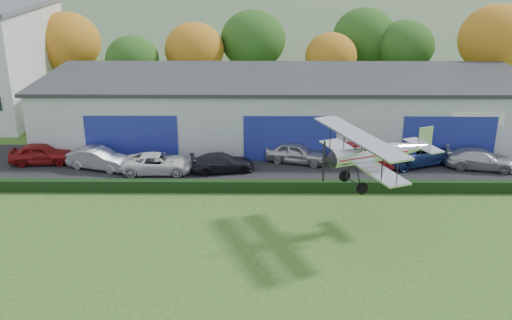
{
  "coord_description": "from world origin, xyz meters",
  "views": [
    {
      "loc": [
        2.73,
        -20.25,
        16.1
      ],
      "look_at": [
        2.5,
        12.39,
        3.72
      ],
      "focal_mm": 41.36,
      "sensor_mm": 36.0,
      "label": 1
    }
  ],
  "objects_px": {
    "car_7": "(480,159)",
    "car_2": "(158,163)",
    "hangar": "(287,107)",
    "car_5": "(365,153)",
    "car_3": "(222,163)",
    "car_6": "(419,152)",
    "biplane": "(374,152)",
    "car_0": "(41,154)",
    "car_4": "(296,152)",
    "car_1": "(99,159)"
  },
  "relations": [
    {
      "from": "car_1",
      "to": "car_4",
      "type": "bearing_deg",
      "value": -67.11
    },
    {
      "from": "car_0",
      "to": "car_1",
      "type": "distance_m",
      "value": 4.72
    },
    {
      "from": "car_7",
      "to": "car_2",
      "type": "bearing_deg",
      "value": 103.71
    },
    {
      "from": "car_3",
      "to": "biplane",
      "type": "relative_size",
      "value": 0.57
    },
    {
      "from": "biplane",
      "to": "car_0",
      "type": "bearing_deg",
      "value": 133.99
    },
    {
      "from": "car_3",
      "to": "car_5",
      "type": "distance_m",
      "value": 10.8
    },
    {
      "from": "car_5",
      "to": "biplane",
      "type": "distance_m",
      "value": 11.01
    },
    {
      "from": "car_2",
      "to": "car_3",
      "type": "relative_size",
      "value": 1.12
    },
    {
      "from": "car_1",
      "to": "biplane",
      "type": "relative_size",
      "value": 0.58
    },
    {
      "from": "car_0",
      "to": "car_7",
      "type": "bearing_deg",
      "value": -95.54
    },
    {
      "from": "car_3",
      "to": "car_7",
      "type": "xyz_separation_m",
      "value": [
        19.03,
        0.72,
        0.07
      ]
    },
    {
      "from": "car_0",
      "to": "car_4",
      "type": "bearing_deg",
      "value": -92.96
    },
    {
      "from": "hangar",
      "to": "car_3",
      "type": "distance_m",
      "value": 9.81
    },
    {
      "from": "car_7",
      "to": "biplane",
      "type": "bearing_deg",
      "value": 144.98
    },
    {
      "from": "hangar",
      "to": "car_6",
      "type": "relative_size",
      "value": 6.74
    },
    {
      "from": "car_4",
      "to": "car_7",
      "type": "height_order",
      "value": "car_4"
    },
    {
      "from": "car_4",
      "to": "car_3",
      "type": "bearing_deg",
      "value": 124.73
    },
    {
      "from": "car_1",
      "to": "car_2",
      "type": "xyz_separation_m",
      "value": [
        4.48,
        -0.76,
        -0.06
      ]
    },
    {
      "from": "car_6",
      "to": "car_0",
      "type": "bearing_deg",
      "value": 69.59
    },
    {
      "from": "car_1",
      "to": "car_3",
      "type": "bearing_deg",
      "value": -75.66
    },
    {
      "from": "hangar",
      "to": "car_3",
      "type": "xyz_separation_m",
      "value": [
        -5.01,
        -8.2,
        -1.94
      ]
    },
    {
      "from": "car_1",
      "to": "car_6",
      "type": "distance_m",
      "value": 23.94
    },
    {
      "from": "car_3",
      "to": "car_7",
      "type": "bearing_deg",
      "value": -98.28
    },
    {
      "from": "car_7",
      "to": "car_0",
      "type": "bearing_deg",
      "value": 99.98
    },
    {
      "from": "biplane",
      "to": "hangar",
      "type": "bearing_deg",
      "value": 81.8
    },
    {
      "from": "car_0",
      "to": "car_2",
      "type": "relative_size",
      "value": 0.9
    },
    {
      "from": "car_6",
      "to": "biplane",
      "type": "distance_m",
      "value": 12.4
    },
    {
      "from": "car_5",
      "to": "car_7",
      "type": "xyz_separation_m",
      "value": [
        8.35,
        -0.86,
        -0.1
      ]
    },
    {
      "from": "hangar",
      "to": "car_2",
      "type": "xyz_separation_m",
      "value": [
        -9.67,
        -8.48,
        -1.89
      ]
    },
    {
      "from": "car_4",
      "to": "car_5",
      "type": "height_order",
      "value": "car_5"
    },
    {
      "from": "car_0",
      "to": "car_3",
      "type": "height_order",
      "value": "car_0"
    },
    {
      "from": "car_2",
      "to": "car_7",
      "type": "bearing_deg",
      "value": -89.56
    },
    {
      "from": "car_7",
      "to": "biplane",
      "type": "distance_m",
      "value": 14.11
    },
    {
      "from": "hangar",
      "to": "car_2",
      "type": "bearing_deg",
      "value": -138.74
    },
    {
      "from": "hangar",
      "to": "biplane",
      "type": "bearing_deg",
      "value": -75.94
    },
    {
      "from": "hangar",
      "to": "car_5",
      "type": "bearing_deg",
      "value": -49.44
    },
    {
      "from": "car_2",
      "to": "car_5",
      "type": "height_order",
      "value": "car_5"
    },
    {
      "from": "hangar",
      "to": "car_5",
      "type": "distance_m",
      "value": 8.9
    },
    {
      "from": "car_3",
      "to": "car_5",
      "type": "height_order",
      "value": "car_5"
    },
    {
      "from": "car_3",
      "to": "biplane",
      "type": "height_order",
      "value": "biplane"
    },
    {
      "from": "car_0",
      "to": "car_7",
      "type": "distance_m",
      "value": 32.79
    },
    {
      "from": "hangar",
      "to": "car_5",
      "type": "height_order",
      "value": "hangar"
    },
    {
      "from": "car_1",
      "to": "car_3",
      "type": "height_order",
      "value": "car_1"
    },
    {
      "from": "biplane",
      "to": "car_3",
      "type": "bearing_deg",
      "value": 114.65
    },
    {
      "from": "car_7",
      "to": "car_1",
      "type": "bearing_deg",
      "value": 101.78
    },
    {
      "from": "car_5",
      "to": "car_6",
      "type": "distance_m",
      "value": 4.09
    },
    {
      "from": "car_0",
      "to": "car_1",
      "type": "relative_size",
      "value": 0.98
    },
    {
      "from": "car_3",
      "to": "car_5",
      "type": "xyz_separation_m",
      "value": [
        10.68,
        1.58,
        0.16
      ]
    },
    {
      "from": "hangar",
      "to": "car_1",
      "type": "bearing_deg",
      "value": -151.38
    },
    {
      "from": "car_4",
      "to": "car_7",
      "type": "xyz_separation_m",
      "value": [
        13.51,
        -1.18,
        -0.06
      ]
    }
  ]
}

